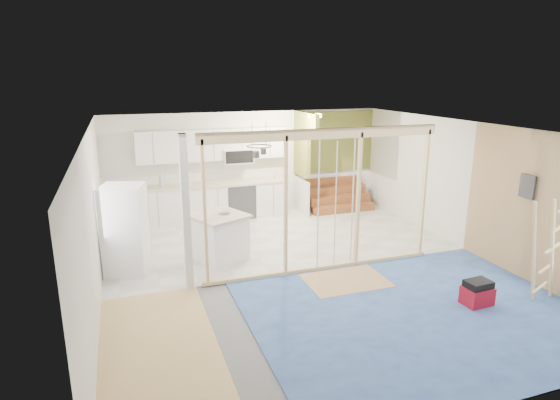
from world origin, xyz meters
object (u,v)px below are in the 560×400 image
object	(u,v)px
ladder	(546,250)
island	(220,238)
fridge	(126,230)
toolbox	(477,294)

from	to	relation	value
ladder	island	bearing A→B (deg)	128.65
fridge	toolbox	size ratio (longest dim) A/B	3.62
island	ladder	xyz separation A→B (m)	(4.40, -3.35, 0.41)
island	ladder	world-z (taller)	ladder
island	toolbox	world-z (taller)	island
island	toolbox	size ratio (longest dim) A/B	2.73
fridge	toolbox	xyz separation A→B (m)	(5.07, -3.04, -0.62)
fridge	ladder	size ratio (longest dim) A/B	0.97
fridge	island	distance (m)	1.73
toolbox	island	bearing A→B (deg)	133.87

